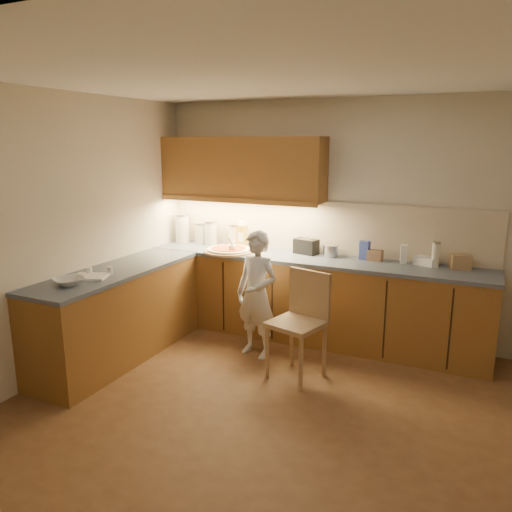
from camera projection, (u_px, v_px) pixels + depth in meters
name	position (u px, v px, depth m)	size (l,w,h in m)	color
room	(286.00, 208.00, 3.57)	(4.54, 4.50, 2.62)	brown
l_counter	(247.00, 303.00, 5.32)	(3.77, 2.62, 0.92)	#8F5E29
backsplash	(320.00, 227.00, 5.58)	(3.75, 0.02, 0.58)	beige
upper_cabinets	(241.00, 168.00, 5.67)	(1.95, 0.36, 0.73)	#8F5E29
pizza_on_board	(229.00, 250.00, 5.65)	(0.56, 0.56, 0.22)	tan
child	(257.00, 294.00, 5.01)	(0.47, 0.31, 1.29)	white
wooden_chair	(302.00, 316.00, 4.60)	(0.54, 0.54, 0.99)	tan
mixing_bowl	(69.00, 281.00, 4.36)	(0.26, 0.26, 0.06)	silver
canister_a	(182.00, 228.00, 6.18)	(0.18, 0.18, 0.36)	silver
canister_b	(201.00, 233.00, 6.10)	(0.15, 0.15, 0.26)	beige
canister_c	(211.00, 233.00, 6.03)	(0.16, 0.16, 0.30)	beige
canister_d	(235.00, 235.00, 5.95)	(0.17, 0.17, 0.27)	white
oil_jug	(242.00, 236.00, 5.86)	(0.12, 0.10, 0.32)	#AE9022
toaster	(306.00, 246.00, 5.56)	(0.29, 0.21, 0.17)	black
steel_pot	(331.00, 251.00, 5.43)	(0.17, 0.17, 0.13)	#ACABB0
blue_box	(365.00, 250.00, 5.29)	(0.10, 0.07, 0.20)	#35469F
card_box_a	(375.00, 255.00, 5.25)	(0.15, 0.11, 0.11)	#976E51
white_bottle	(404.00, 254.00, 5.11)	(0.06, 0.06, 0.19)	white
flat_pack	(426.00, 261.00, 5.06)	(0.20, 0.14, 0.08)	white
tall_jar	(436.00, 254.00, 4.96)	(0.08, 0.08, 0.26)	white
card_box_b	(460.00, 262.00, 4.90)	(0.19, 0.15, 0.15)	tan
dough_cloth	(90.00, 277.00, 4.59)	(0.30, 0.24, 0.02)	white
spice_jar_a	(89.00, 271.00, 4.69)	(0.05, 0.05, 0.07)	white
spice_jar_b	(110.00, 270.00, 4.71)	(0.05, 0.05, 0.07)	silver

